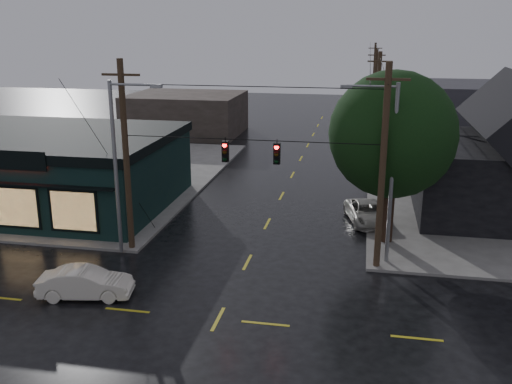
% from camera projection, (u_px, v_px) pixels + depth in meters
% --- Properties ---
extents(ground_plane, '(160.00, 160.00, 0.00)m').
position_uv_depth(ground_plane, '(218.00, 319.00, 23.65)').
color(ground_plane, black).
extents(sidewalk_nw, '(28.00, 28.00, 0.15)m').
position_uv_depth(sidewalk_nw, '(41.00, 175.00, 46.09)').
color(sidewalk_nw, '#65625E').
rests_on(sidewalk_nw, ground).
extents(pizza_shop, '(16.30, 12.34, 4.90)m').
position_uv_depth(pizza_shop, '(48.00, 168.00, 37.83)').
color(pizza_shop, black).
rests_on(pizza_shop, ground).
extents(corner_tree, '(6.78, 6.78, 9.40)m').
position_uv_depth(corner_tree, '(393.00, 135.00, 30.14)').
color(corner_tree, black).
rests_on(corner_tree, ground).
extents(utility_pole_nw, '(2.00, 0.32, 10.15)m').
position_uv_depth(utility_pole_nw, '(132.00, 250.00, 30.95)').
color(utility_pole_nw, black).
rests_on(utility_pole_nw, ground).
extents(utility_pole_ne, '(2.00, 0.32, 10.15)m').
position_uv_depth(utility_pole_ne, '(376.00, 268.00, 28.59)').
color(utility_pole_ne, black).
rests_on(utility_pole_ne, ground).
extents(utility_pole_far_a, '(2.00, 0.32, 9.65)m').
position_uv_depth(utility_pole_far_a, '(374.00, 167.00, 48.84)').
color(utility_pole_far_a, black).
rests_on(utility_pole_far_a, ground).
extents(utility_pole_far_b, '(2.00, 0.32, 9.15)m').
position_uv_depth(utility_pole_far_b, '(373.00, 127.00, 67.68)').
color(utility_pole_far_b, black).
rests_on(utility_pole_far_b, ground).
extents(utility_pole_far_c, '(2.00, 0.32, 9.15)m').
position_uv_depth(utility_pole_far_c, '(372.00, 105.00, 86.51)').
color(utility_pole_far_c, black).
rests_on(utility_pole_far_c, ground).
extents(span_signal_assembly, '(13.00, 0.48, 1.23)m').
position_uv_depth(span_signal_assembly, '(251.00, 152.00, 28.14)').
color(span_signal_assembly, black).
rests_on(span_signal_assembly, ground).
extents(streetlight_nw, '(5.40, 0.30, 9.15)m').
position_uv_depth(streetlight_nw, '(122.00, 254.00, 30.34)').
color(streetlight_nw, gray).
rests_on(streetlight_nw, ground).
extents(streetlight_ne, '(5.40, 0.30, 9.15)m').
position_uv_depth(streetlight_ne, '(386.00, 263.00, 29.16)').
color(streetlight_ne, gray).
rests_on(streetlight_ne, ground).
extents(bg_building_west, '(12.00, 10.00, 4.40)m').
position_uv_depth(bg_building_west, '(186.00, 114.00, 63.24)').
color(bg_building_west, '#302922').
rests_on(bg_building_west, ground).
extents(bg_building_east, '(14.00, 12.00, 5.60)m').
position_uv_depth(bg_building_east, '(463.00, 109.00, 62.34)').
color(bg_building_east, '#29292E').
rests_on(bg_building_east, ground).
extents(sedan_cream, '(4.34, 2.19, 1.37)m').
position_uv_depth(sedan_cream, '(85.00, 283.00, 25.38)').
color(sedan_cream, white).
rests_on(sedan_cream, ground).
extents(suv_silver, '(3.21, 5.04, 1.30)m').
position_uv_depth(suv_silver, '(367.00, 213.00, 34.96)').
color(suv_silver, '#A7A59A').
rests_on(suv_silver, ground).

